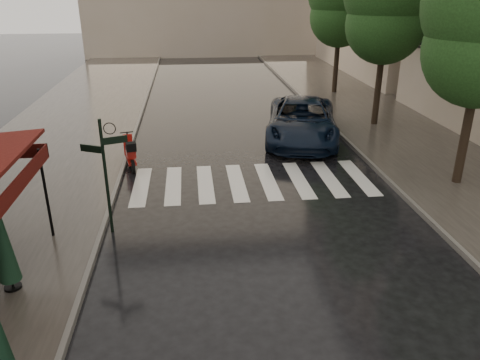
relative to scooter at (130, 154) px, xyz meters
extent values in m
plane|color=black|center=(1.18, -7.75, -0.54)|extent=(120.00, 120.00, 0.00)
cube|color=#38332D|center=(-3.32, 4.25, -0.48)|extent=(6.00, 60.00, 0.12)
cube|color=#38332D|center=(11.43, 4.25, -0.48)|extent=(5.50, 60.00, 0.12)
cube|color=#595651|center=(-0.27, 4.25, -0.46)|extent=(0.12, 60.00, 0.16)
cube|color=#595651|center=(8.63, 4.25, -0.46)|extent=(0.12, 60.00, 0.16)
cube|color=silver|center=(0.48, -1.75, -0.53)|extent=(0.50, 3.20, 0.01)
cube|color=silver|center=(1.53, -1.75, -0.53)|extent=(0.50, 3.20, 0.01)
cube|color=silver|center=(2.58, -1.75, -0.53)|extent=(0.50, 3.20, 0.01)
cube|color=silver|center=(3.63, -1.75, -0.53)|extent=(0.50, 3.20, 0.01)
cube|color=silver|center=(4.68, -1.75, -0.53)|extent=(0.50, 3.20, 0.01)
cube|color=silver|center=(5.73, -1.75, -0.53)|extent=(0.50, 3.20, 0.01)
cube|color=silver|center=(6.78, -1.75, -0.53)|extent=(0.50, 3.20, 0.01)
cube|color=silver|center=(7.83, -1.75, -0.53)|extent=(0.50, 3.20, 0.01)
cylinder|color=black|center=(-1.47, -5.00, 0.76)|extent=(0.07, 0.07, 2.35)
cylinder|color=black|center=(-0.02, -4.75, 1.01)|extent=(0.08, 0.08, 3.10)
cube|color=black|center=(0.28, -4.75, 2.01)|extent=(0.62, 0.26, 0.18)
cube|color=black|center=(-0.30, -4.75, 1.81)|extent=(0.56, 0.29, 0.18)
cylinder|color=black|center=(10.78, -2.75, 1.71)|extent=(0.28, 0.28, 4.26)
cylinder|color=black|center=(10.68, 4.25, 1.82)|extent=(0.28, 0.28, 4.48)
sphere|color=black|center=(10.68, 4.25, 3.98)|extent=(3.40, 3.40, 3.40)
cylinder|color=black|center=(10.88, 11.25, 1.76)|extent=(0.28, 0.28, 4.37)
sphere|color=black|center=(10.88, 11.25, 3.87)|extent=(3.40, 3.40, 3.40)
cylinder|color=black|center=(0.13, -0.56, -0.29)|extent=(0.21, 0.50, 0.49)
cylinder|color=black|center=(-0.15, 0.68, -0.29)|extent=(0.21, 0.50, 0.49)
cube|color=maroon|center=(-0.02, 0.09, -0.21)|extent=(0.57, 1.36, 0.10)
cube|color=maroon|center=(0.04, -0.16, 0.09)|extent=(0.42, 0.62, 0.29)
cube|color=maroon|center=(-0.12, 0.53, 0.18)|extent=(0.35, 0.19, 0.77)
cylinder|color=black|center=(-0.14, 0.63, 0.60)|extent=(0.47, 0.14, 0.04)
cube|color=black|center=(0.12, -0.53, 0.43)|extent=(0.39, 0.37, 0.29)
imported|color=black|center=(6.82, 2.59, 0.30)|extent=(4.07, 6.54, 1.69)
cone|color=black|center=(-0.47, -10.81, 0.93)|extent=(0.44, 0.44, 2.25)
cylinder|color=black|center=(-1.74, -7.25, -0.39)|extent=(0.36, 0.36, 0.05)
cylinder|color=black|center=(-1.74, -7.25, 0.75)|extent=(0.04, 0.04, 2.25)
cone|color=black|center=(-1.74, -7.25, 0.87)|extent=(0.44, 0.44, 2.14)
camera|label=1|loc=(2.16, -16.03, 5.55)|focal=35.00mm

